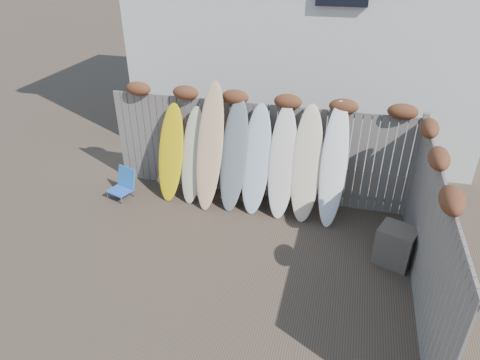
% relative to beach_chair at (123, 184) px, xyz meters
% --- Properties ---
extents(ground, '(80.00, 80.00, 0.00)m').
position_rel_beach_chair_xyz_m(ground, '(2.62, -1.65, -0.28)').
color(ground, '#493A2D').
extents(back_fence, '(6.05, 0.28, 2.24)m').
position_rel_beach_chair_xyz_m(back_fence, '(2.68, 0.74, 0.91)').
color(back_fence, slate).
rests_on(back_fence, ground).
extents(right_fence, '(0.28, 4.40, 2.24)m').
position_rel_beach_chair_xyz_m(right_fence, '(5.62, -1.40, 0.86)').
color(right_fence, slate).
rests_on(right_fence, ground).
extents(house, '(8.50, 5.50, 6.33)m').
position_rel_beach_chair_xyz_m(house, '(3.12, 4.85, 2.92)').
color(house, silver).
rests_on(house, ground).
extents(beach_chair, '(0.58, 0.60, 0.60)m').
position_rel_beach_chair_xyz_m(beach_chair, '(0.00, 0.00, 0.00)').
color(beach_chair, blue).
rests_on(beach_chair, ground).
extents(wooden_crate, '(0.70, 0.65, 0.66)m').
position_rel_beach_chair_xyz_m(wooden_crate, '(5.33, -0.76, 0.05)').
color(wooden_crate, brown).
rests_on(wooden_crate, ground).
extents(lattice_panel, '(0.06, 1.05, 1.58)m').
position_rel_beach_chair_xyz_m(lattice_panel, '(5.73, -0.63, 0.51)').
color(lattice_panel, brown).
rests_on(lattice_panel, ground).
extents(surfboard_0, '(0.59, 0.73, 1.92)m').
position_rel_beach_chair_xyz_m(surfboard_0, '(0.99, 0.31, 0.68)').
color(surfboard_0, yellow).
rests_on(surfboard_0, ground).
extents(surfboard_1, '(0.53, 0.72, 1.89)m').
position_rel_beach_chair_xyz_m(surfboard_1, '(1.44, 0.33, 0.67)').
color(surfboard_1, beige).
rests_on(surfboard_1, ground).
extents(surfboard_2, '(0.59, 0.88, 2.41)m').
position_rel_beach_chair_xyz_m(surfboard_2, '(1.83, 0.27, 0.93)').
color(surfboard_2, '#DCB66B').
rests_on(surfboard_2, ground).
extents(surfboard_3, '(0.60, 0.80, 2.14)m').
position_rel_beach_chair_xyz_m(surfboard_3, '(2.30, 0.30, 0.79)').
color(surfboard_3, slate).
rests_on(surfboard_3, ground).
extents(surfboard_4, '(0.58, 0.75, 2.06)m').
position_rel_beach_chair_xyz_m(surfboard_4, '(2.74, 0.31, 0.75)').
color(surfboard_4, silver).
rests_on(surfboard_4, ground).
extents(surfboard_5, '(0.54, 0.76, 2.09)m').
position_rel_beach_chair_xyz_m(surfboard_5, '(3.24, 0.30, 0.77)').
color(surfboard_5, silver).
rests_on(surfboard_5, ground).
extents(surfboard_6, '(0.58, 0.77, 2.14)m').
position_rel_beach_chair_xyz_m(surfboard_6, '(3.69, 0.31, 0.79)').
color(surfboard_6, beige).
rests_on(surfboard_6, ground).
extents(surfboard_7, '(0.48, 0.79, 2.24)m').
position_rel_beach_chair_xyz_m(surfboard_7, '(4.18, 0.28, 0.84)').
color(surfboard_7, white).
rests_on(surfboard_7, ground).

